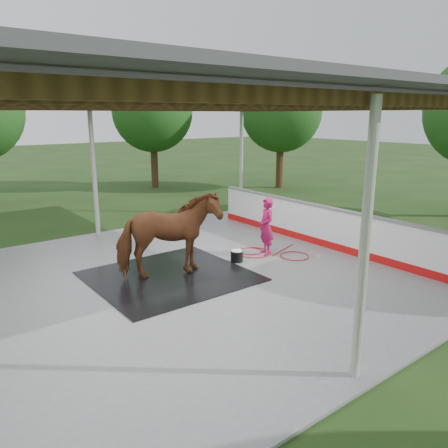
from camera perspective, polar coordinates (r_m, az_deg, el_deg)
ground at (r=9.98m, az=-5.85°, el=-7.45°), size 100.00×100.00×0.00m
concrete_slab at (r=9.97m, az=-5.85°, el=-7.32°), size 12.00×10.00×0.05m
pavilion_structure at (r=9.29m, az=-6.48°, el=15.93°), size 12.60×10.60×4.05m
dasher_board at (r=12.70m, az=11.99°, el=-0.17°), size 0.16×8.00×1.15m
tree_belt at (r=10.22m, az=-7.68°, el=14.73°), size 28.00×28.00×5.80m
rubber_mat at (r=10.14m, az=-7.07°, el=-6.76°), size 3.39×3.18×0.03m
horse at (r=9.84m, az=-7.24°, el=-1.45°), size 2.47×1.62×1.92m
handler at (r=11.48m, az=5.55°, el=-0.32°), size 0.52×0.64×1.51m
wash_bucket at (r=11.02m, az=1.68°, el=-4.18°), size 0.31×0.31×0.29m
soap_bottle_a at (r=11.41m, az=1.93°, el=-3.58°), size 0.13×0.13×0.28m
soap_bottle_b at (r=11.48m, az=12.28°, el=-4.11°), size 0.11×0.11×0.16m
hose_coil at (r=11.72m, az=5.48°, el=-3.81°), size 1.85×1.72×0.02m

